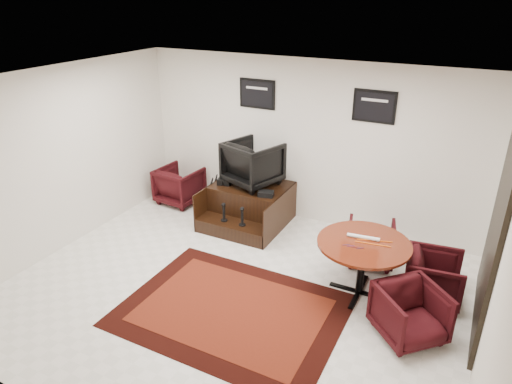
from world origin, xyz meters
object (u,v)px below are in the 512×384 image
armchair_side (180,183)px  table_chair_corner (410,311)px  meeting_table (363,249)px  shine_chair (253,161)px  table_chair_back (371,241)px  shine_podium (249,205)px  table_chair_window (434,275)px

armchair_side → table_chair_corner: 4.96m
meeting_table → table_chair_corner: 0.99m
shine_chair → table_chair_back: bearing=-173.2°
table_chair_corner → meeting_table: bearing=97.6°
shine_podium → shine_chair: bearing=90.0°
shine_chair → armchair_side: bearing=19.8°
table_chair_back → table_chair_corner: size_ratio=0.96×
meeting_table → table_chair_corner: bearing=-37.5°
meeting_table → table_chair_back: (-0.08, 0.85, -0.35)m
shine_podium → table_chair_window: (3.18, -0.84, 0.05)m
shine_chair → table_chair_corner: 3.65m
shine_chair → table_chair_back: shine_chair is taller
shine_podium → armchair_side: (-1.57, 0.11, 0.07)m
meeting_table → table_chair_window: meeting_table is taller
table_chair_back → table_chair_corner: 1.64m
shine_podium → table_chair_back: table_chair_back is taller
table_chair_back → table_chair_window: bearing=138.6°
shine_chair → table_chair_window: size_ratio=1.18×
meeting_table → armchair_side: bearing=161.7°
shine_chair → table_chair_corner: bearing=166.9°
shine_chair → table_chair_window: 3.41m
table_chair_window → table_chair_corner: bearing=164.1°
shine_podium → shine_chair: 0.80m
table_chair_back → table_chair_window: size_ratio=0.97×
armchair_side → table_chair_corner: size_ratio=1.06×
table_chair_window → shine_chair: bearing=66.2°
shine_podium → armchair_side: bearing=176.0°
table_chair_corner → armchair_side: bearing=113.2°
shine_chair → armchair_side: 1.72m
meeting_table → table_chair_window: (0.88, 0.33, -0.34)m
armchair_side → table_chair_corner: bearing=162.6°
meeting_table → shine_podium: bearing=152.9°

